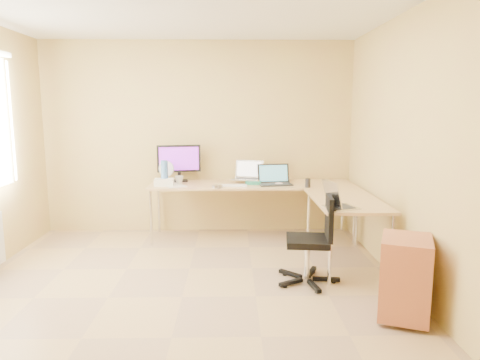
{
  "coord_description": "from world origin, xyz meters",
  "views": [
    {
      "loc": [
        0.45,
        -3.78,
        1.7
      ],
      "look_at": [
        0.55,
        1.1,
        0.9
      ],
      "focal_mm": 32.82,
      "sensor_mm": 36.0,
      "label": 1
    }
  ],
  "objects_px": {
    "office_chair": "(308,233)",
    "desk_fan": "(167,172)",
    "monitor": "(179,163)",
    "cabinet": "(405,277)",
    "desk_main": "(252,211)",
    "laptop_center": "(248,170)",
    "keyboard": "(231,186)",
    "laptop_black": "(275,175)",
    "desk_return": "(345,231)",
    "mug": "(179,180)",
    "water_bottle": "(164,173)",
    "laptop_return": "(342,197)"
  },
  "relations": [
    {
      "from": "desk_main",
      "to": "laptop_black",
      "type": "height_order",
      "value": "laptop_black"
    },
    {
      "from": "mug",
      "to": "laptop_return",
      "type": "bearing_deg",
      "value": -39.45
    },
    {
      "from": "desk_return",
      "to": "monitor",
      "type": "height_order",
      "value": "monitor"
    },
    {
      "from": "desk_return",
      "to": "laptop_black",
      "type": "bearing_deg",
      "value": 127.32
    },
    {
      "from": "keyboard",
      "to": "desk_fan",
      "type": "xyz_separation_m",
      "value": [
        -0.85,
        0.33,
        0.12
      ]
    },
    {
      "from": "water_bottle",
      "to": "desk_fan",
      "type": "height_order",
      "value": "water_bottle"
    },
    {
      "from": "keyboard",
      "to": "desk_main",
      "type": "bearing_deg",
      "value": 36.72
    },
    {
      "from": "desk_main",
      "to": "cabinet",
      "type": "bearing_deg",
      "value": -64.04
    },
    {
      "from": "monitor",
      "to": "laptop_return",
      "type": "distance_m",
      "value": 2.42
    },
    {
      "from": "monitor",
      "to": "office_chair",
      "type": "distance_m",
      "value": 2.29
    },
    {
      "from": "desk_return",
      "to": "water_bottle",
      "type": "bearing_deg",
      "value": 156.43
    },
    {
      "from": "mug",
      "to": "keyboard",
      "type": "bearing_deg",
      "value": -16.57
    },
    {
      "from": "desk_main",
      "to": "water_bottle",
      "type": "distance_m",
      "value": 1.25
    },
    {
      "from": "laptop_black",
      "to": "cabinet",
      "type": "distance_m",
      "value": 2.41
    },
    {
      "from": "desk_return",
      "to": "keyboard",
      "type": "bearing_deg",
      "value": 147.25
    },
    {
      "from": "cabinet",
      "to": "laptop_black",
      "type": "bearing_deg",
      "value": 132.32
    },
    {
      "from": "desk_main",
      "to": "laptop_center",
      "type": "bearing_deg",
      "value": 136.01
    },
    {
      "from": "monitor",
      "to": "office_chair",
      "type": "bearing_deg",
      "value": -59.15
    },
    {
      "from": "laptop_center",
      "to": "keyboard",
      "type": "relative_size",
      "value": 0.93
    },
    {
      "from": "laptop_return",
      "to": "cabinet",
      "type": "height_order",
      "value": "laptop_return"
    },
    {
      "from": "laptop_return",
      "to": "cabinet",
      "type": "distance_m",
      "value": 1.04
    },
    {
      "from": "keyboard",
      "to": "office_chair",
      "type": "relative_size",
      "value": 0.46
    },
    {
      "from": "water_bottle",
      "to": "office_chair",
      "type": "bearing_deg",
      "value": -42.05
    },
    {
      "from": "laptop_return",
      "to": "cabinet",
      "type": "xyz_separation_m",
      "value": [
        0.32,
        -0.86,
        -0.48
      ]
    },
    {
      "from": "laptop_black",
      "to": "cabinet",
      "type": "relative_size",
      "value": 0.64
    },
    {
      "from": "cabinet",
      "to": "keyboard",
      "type": "bearing_deg",
      "value": 145.17
    },
    {
      "from": "desk_fan",
      "to": "cabinet",
      "type": "relative_size",
      "value": 0.4
    },
    {
      "from": "desk_return",
      "to": "desk_fan",
      "type": "height_order",
      "value": "desk_fan"
    },
    {
      "from": "laptop_center",
      "to": "mug",
      "type": "distance_m",
      "value": 0.9
    },
    {
      "from": "office_chair",
      "to": "desk_main",
      "type": "bearing_deg",
      "value": 113.43
    },
    {
      "from": "keyboard",
      "to": "office_chair",
      "type": "height_order",
      "value": "office_chair"
    },
    {
      "from": "keyboard",
      "to": "mug",
      "type": "xyz_separation_m",
      "value": [
        -0.67,
        0.2,
        0.04
      ]
    },
    {
      "from": "office_chair",
      "to": "desk_fan",
      "type": "bearing_deg",
      "value": 140.2
    },
    {
      "from": "mug",
      "to": "desk_main",
      "type": "bearing_deg",
      "value": -0.4
    },
    {
      "from": "laptop_black",
      "to": "office_chair",
      "type": "xyz_separation_m",
      "value": [
        0.18,
        -1.42,
        -0.36
      ]
    },
    {
      "from": "laptop_return",
      "to": "mug",
      "type": "bearing_deg",
      "value": 31.64
    },
    {
      "from": "mug",
      "to": "water_bottle",
      "type": "xyz_separation_m",
      "value": [
        -0.17,
        -0.09,
        0.11
      ]
    },
    {
      "from": "keyboard",
      "to": "water_bottle",
      "type": "distance_m",
      "value": 0.87
    },
    {
      "from": "laptop_center",
      "to": "office_chair",
      "type": "relative_size",
      "value": 0.43
    },
    {
      "from": "desk_return",
      "to": "laptop_black",
      "type": "relative_size",
      "value": 3.12
    },
    {
      "from": "laptop_black",
      "to": "mug",
      "type": "xyz_separation_m",
      "value": [
        -1.24,
        0.11,
        -0.08
      ]
    },
    {
      "from": "monitor",
      "to": "mug",
      "type": "bearing_deg",
      "value": -93.42
    },
    {
      "from": "mug",
      "to": "office_chair",
      "type": "height_order",
      "value": "office_chair"
    },
    {
      "from": "desk_main",
      "to": "laptop_return",
      "type": "xyz_separation_m",
      "value": [
        0.81,
        -1.44,
        0.48
      ]
    },
    {
      "from": "laptop_center",
      "to": "cabinet",
      "type": "distance_m",
      "value": 2.69
    },
    {
      "from": "office_chair",
      "to": "monitor",
      "type": "bearing_deg",
      "value": 136.23
    },
    {
      "from": "desk_main",
      "to": "desk_fan",
      "type": "height_order",
      "value": "desk_fan"
    },
    {
      "from": "laptop_center",
      "to": "laptop_black",
      "type": "height_order",
      "value": "laptop_center"
    },
    {
      "from": "monitor",
      "to": "cabinet",
      "type": "relative_size",
      "value": 0.89
    },
    {
      "from": "monitor",
      "to": "laptop_return",
      "type": "relative_size",
      "value": 1.71
    }
  ]
}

